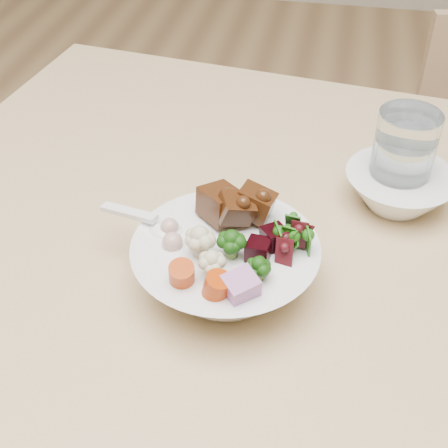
% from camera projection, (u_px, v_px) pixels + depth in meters
% --- Properties ---
extents(food_bowl, '(0.20, 0.20, 0.11)m').
position_uv_depth(food_bowl, '(227.00, 263.00, 0.66)').
color(food_bowl, white).
rests_on(food_bowl, dining_table).
extents(soup_spoon, '(0.11, 0.06, 0.02)m').
position_uv_depth(soup_spoon, '(156.00, 226.00, 0.67)').
color(soup_spoon, white).
rests_on(soup_spoon, food_bowl).
extents(water_glass, '(0.07, 0.07, 0.13)m').
position_uv_depth(water_glass, '(401.00, 164.00, 0.76)').
color(water_glass, white).
rests_on(water_glass, dining_table).
extents(side_bowl, '(0.14, 0.14, 0.05)m').
position_uv_depth(side_bowl, '(398.00, 189.00, 0.78)').
color(side_bowl, white).
rests_on(side_bowl, dining_table).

